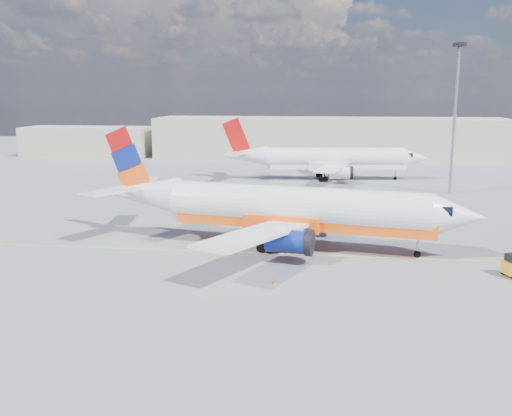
# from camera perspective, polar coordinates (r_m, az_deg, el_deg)

# --- Properties ---
(ground) EXTENTS (240.00, 240.00, 0.00)m
(ground) POSITION_cam_1_polar(r_m,az_deg,el_deg) (44.55, 1.12, -5.64)
(ground) COLOR slate
(ground) RESTS_ON ground
(taxi_line) EXTENTS (70.00, 0.15, 0.01)m
(taxi_line) POSITION_cam_1_polar(r_m,az_deg,el_deg) (47.41, 1.49, -4.57)
(taxi_line) COLOR yellow
(taxi_line) RESTS_ON ground
(terminal_main) EXTENTS (70.00, 14.00, 8.00)m
(terminal_main) POSITION_cam_1_polar(r_m,az_deg,el_deg) (117.71, 7.31, 6.98)
(terminal_main) COLOR #B2AA99
(terminal_main) RESTS_ON ground
(terminal_annex) EXTENTS (26.00, 10.00, 6.00)m
(terminal_annex) POSITION_cam_1_polar(r_m,az_deg,el_deg) (124.93, -16.43, 6.40)
(terminal_annex) COLOR #B2AA99
(terminal_annex) RESTS_ON ground
(main_jet) EXTENTS (33.68, 26.08, 10.16)m
(main_jet) POSITION_cam_1_polar(r_m,az_deg,el_deg) (48.78, 2.90, -0.03)
(main_jet) COLOR white
(main_jet) RESTS_ON ground
(second_jet) EXTENTS (31.04, 24.45, 9.42)m
(second_jet) POSITION_cam_1_polar(r_m,az_deg,el_deg) (87.51, 7.21, 4.87)
(second_jet) COLOR white
(second_jet) RESTS_ON ground
(traffic_cone) EXTENTS (0.35, 0.35, 0.49)m
(traffic_cone) POSITION_cam_1_polar(r_m,az_deg,el_deg) (39.93, 1.79, -7.35)
(traffic_cone) COLOR white
(traffic_cone) RESTS_ON ground
(floodlight_mast) EXTENTS (1.40, 1.40, 19.21)m
(floodlight_mast) POSITION_cam_1_polar(r_m,az_deg,el_deg) (78.31, 19.32, 9.70)
(floodlight_mast) COLOR #9F9FA7
(floodlight_mast) RESTS_ON ground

